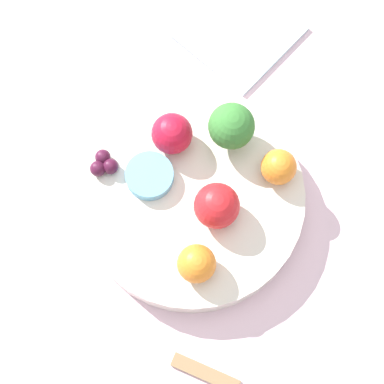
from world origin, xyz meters
name	(u,v)px	position (x,y,z in m)	size (l,w,h in m)	color
ground_plane	(192,209)	(0.00, 0.00, 0.00)	(6.00, 6.00, 0.00)	gray
table_surface	(192,206)	(0.00, 0.00, 0.01)	(1.20, 1.20, 0.02)	silver
bowl	(192,199)	(0.00, 0.00, 0.04)	(0.27, 0.27, 0.04)	silver
broccoli	(231,127)	(0.02, 0.08, 0.10)	(0.05, 0.05, 0.07)	#8CB76B
apple_red	(172,134)	(-0.05, 0.05, 0.09)	(0.05, 0.05, 0.05)	#B7142D
apple_green	(217,206)	(0.03, -0.01, 0.09)	(0.05, 0.05, 0.05)	red
orange_front	(197,264)	(0.04, -0.08, 0.08)	(0.04, 0.04, 0.04)	orange
orange_back	(279,167)	(0.08, 0.06, 0.08)	(0.04, 0.04, 0.04)	orange
grape_cluster	(104,164)	(-0.11, -0.01, 0.07)	(0.03, 0.03, 0.02)	#47142D
small_cup	(148,179)	(-0.05, 0.00, 0.07)	(0.06, 0.06, 0.02)	#66B2DB
napkin	(240,32)	(-0.03, 0.25, 0.02)	(0.17, 0.17, 0.01)	silver
spoon	(205,373)	(0.09, -0.18, 0.02)	(0.08, 0.02, 0.01)	olive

